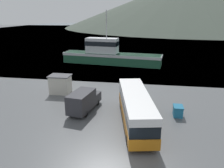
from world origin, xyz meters
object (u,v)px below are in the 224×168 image
storage_bin (178,111)px  small_boat (120,61)px  fishing_boat (109,55)px  dock_kiosk (60,84)px  tour_bus (135,107)px  delivery_van (84,100)px

storage_bin → small_boat: storage_bin is taller
fishing_boat → dock_kiosk: 20.71m
storage_bin → small_boat: size_ratio=0.22×
tour_bus → storage_bin: (4.62, 2.51, -1.23)m
fishing_boat → tour_bus: bearing=22.6°
small_boat → dock_kiosk: bearing=-134.9°
delivery_van → small_boat: bearing=97.7°
dock_kiosk → delivery_van: bearing=-47.0°
tour_bus → delivery_van: size_ratio=1.92×
tour_bus → fishing_boat: fishing_boat is taller
fishing_boat → storage_bin: bearing=33.1°
delivery_van → dock_kiosk: (-5.03, 5.38, 0.02)m
delivery_van → fishing_boat: 25.83m
tour_bus → fishing_boat: (-7.63, 27.97, 0.23)m
fishing_boat → dock_kiosk: bearing=-2.5°
delivery_van → small_boat: delivery_van is taller
delivery_van → dock_kiosk: bearing=142.3°
fishing_boat → small_boat: fishing_boat is taller
tour_bus → dock_kiosk: tour_bus is taller
storage_bin → dock_kiosk: 16.61m
dock_kiosk → fishing_boat: bearing=80.1°
delivery_van → storage_bin: delivery_van is taller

